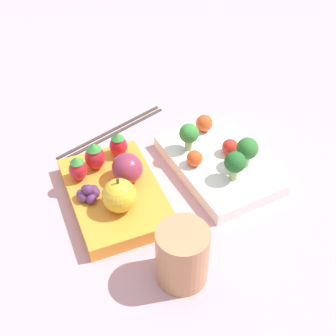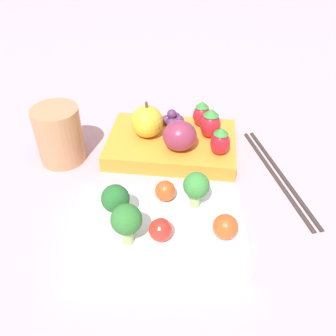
{
  "view_description": "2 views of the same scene",
  "coord_description": "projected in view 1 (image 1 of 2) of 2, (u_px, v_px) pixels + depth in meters",
  "views": [
    {
      "loc": [
        0.44,
        -0.24,
        0.49
      ],
      "look_at": [
        0.01,
        -0.0,
        0.03
      ],
      "focal_mm": 50.0,
      "sensor_mm": 36.0,
      "label": 1
    },
    {
      "loc": [
        0.0,
        0.37,
        0.33
      ],
      "look_at": [
        0.01,
        -0.0,
        0.03
      ],
      "focal_mm": 40.0,
      "sensor_mm": 36.0,
      "label": 2
    }
  ],
  "objects": [
    {
      "name": "bento_box_savoury",
      "position": [
        218.0,
        164.0,
        0.72
      ],
      "size": [
        0.19,
        0.12,
        0.02
      ],
      "color": "white",
      "rests_on": "ground_plane"
    },
    {
      "name": "strawberry_2",
      "position": [
        95.0,
        156.0,
        0.68
      ],
      "size": [
        0.03,
        0.03,
        0.05
      ],
      "color": "red",
      "rests_on": "bento_box_fruit"
    },
    {
      "name": "drinking_cup",
      "position": [
        182.0,
        255.0,
        0.55
      ],
      "size": [
        0.06,
        0.06,
        0.08
      ],
      "color": "tan",
      "rests_on": "ground_plane"
    },
    {
      "name": "plum",
      "position": [
        127.0,
        168.0,
        0.66
      ],
      "size": [
        0.05,
        0.04,
        0.04
      ],
      "color": "#892D47",
      "rests_on": "bento_box_fruit"
    },
    {
      "name": "apple",
      "position": [
        119.0,
        196.0,
        0.62
      ],
      "size": [
        0.05,
        0.05,
        0.05
      ],
      "color": "gold",
      "rests_on": "bento_box_fruit"
    },
    {
      "name": "cherry_tomato_0",
      "position": [
        230.0,
        147.0,
        0.71
      ],
      "size": [
        0.03,
        0.03,
        0.03
      ],
      "color": "red",
      "rests_on": "bento_box_savoury"
    },
    {
      "name": "broccoli_floret_1",
      "position": [
        247.0,
        149.0,
        0.68
      ],
      "size": [
        0.03,
        0.03,
        0.05
      ],
      "color": "#93B770",
      "rests_on": "bento_box_savoury"
    },
    {
      "name": "bento_box_fruit",
      "position": [
        115.0,
        194.0,
        0.67
      ],
      "size": [
        0.2,
        0.14,
        0.02
      ],
      "color": "orange",
      "rests_on": "ground_plane"
    },
    {
      "name": "broccoli_floret_2",
      "position": [
        189.0,
        134.0,
        0.71
      ],
      "size": [
        0.03,
        0.03,
        0.05
      ],
      "color": "#93B770",
      "rests_on": "bento_box_savoury"
    },
    {
      "name": "strawberry_1",
      "position": [
        78.0,
        169.0,
        0.66
      ],
      "size": [
        0.03,
        0.03,
        0.04
      ],
      "color": "red",
      "rests_on": "bento_box_fruit"
    },
    {
      "name": "ground_plane",
      "position": [
        166.0,
        181.0,
        0.7
      ],
      "size": [
        4.0,
        4.0,
        0.0
      ],
      "primitive_type": "plane",
      "color": "#C6939E"
    },
    {
      "name": "cherry_tomato_2",
      "position": [
        195.0,
        158.0,
        0.69
      ],
      "size": [
        0.02,
        0.02,
        0.02
      ],
      "color": "#DB4C1E",
      "rests_on": "bento_box_savoury"
    },
    {
      "name": "broccoli_floret_0",
      "position": [
        235.0,
        163.0,
        0.66
      ],
      "size": [
        0.03,
        0.03,
        0.05
      ],
      "color": "#93B770",
      "rests_on": "bento_box_savoury"
    },
    {
      "name": "cherry_tomato_1",
      "position": [
        204.0,
        123.0,
        0.75
      ],
      "size": [
        0.03,
        0.03,
        0.03
      ],
      "color": "#DB4C1E",
      "rests_on": "bento_box_savoury"
    },
    {
      "name": "strawberry_0",
      "position": [
        118.0,
        145.0,
        0.7
      ],
      "size": [
        0.03,
        0.03,
        0.04
      ],
      "color": "red",
      "rests_on": "bento_box_fruit"
    },
    {
      "name": "grape_cluster",
      "position": [
        89.0,
        194.0,
        0.64
      ],
      "size": [
        0.03,
        0.03,
        0.03
      ],
      "color": "#562D5B",
      "rests_on": "bento_box_fruit"
    },
    {
      "name": "chopsticks_pair",
      "position": [
        112.0,
        132.0,
        0.79
      ],
      "size": [
        0.06,
        0.21,
        0.01
      ],
      "color": "#332D28",
      "rests_on": "ground_plane"
    }
  ]
}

